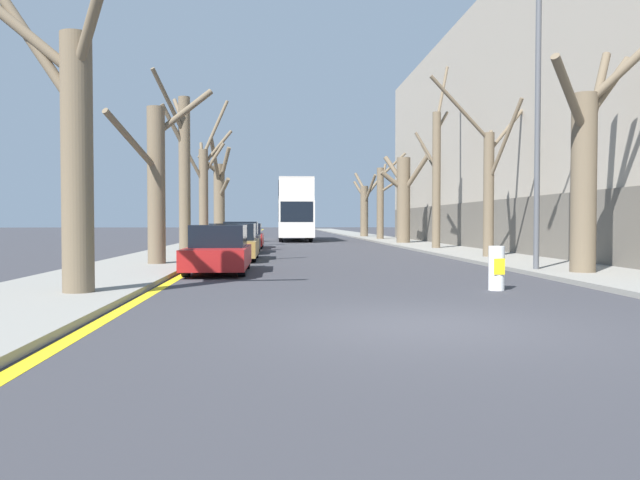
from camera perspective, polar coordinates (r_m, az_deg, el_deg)
ground_plane at (r=9.08m, az=9.35°, el=-7.72°), size 300.00×300.00×0.00m
sidewalk_left at (r=58.91m, az=-8.31°, el=0.30°), size 3.40×120.00×0.12m
sidewalk_right at (r=59.37m, az=4.40°, el=0.32°), size 3.40×120.00×0.12m
building_facade_right at (r=36.91m, az=20.88°, el=9.32°), size 10.08×41.53×12.91m
kerb_line_stripe at (r=58.80m, az=-6.48°, el=0.25°), size 0.24×120.00×0.01m
street_tree_left_0 at (r=12.96m, az=-21.66°, el=8.00°), size 3.06×1.80×6.46m
street_tree_left_1 at (r=20.91m, az=-14.72°, el=5.43°), size 2.94×3.22×5.92m
street_tree_left_2 at (r=27.90m, az=-12.39°, el=6.33°), size 1.40×3.00×7.78m
street_tree_left_3 at (r=35.54m, az=-10.52°, el=4.82°), size 3.08×2.83×8.38m
street_tree_left_4 at (r=43.42m, az=-9.22°, el=3.90°), size 2.36×3.06×6.98m
street_tree_right_0 at (r=18.29m, az=23.16°, el=6.20°), size 3.21×2.68×6.28m
street_tree_right_1 at (r=25.29m, az=15.20°, el=5.26°), size 4.66×3.69×7.04m
street_tree_right_2 at (r=33.00m, az=10.58°, el=6.02°), size 2.09×2.42×9.77m
street_tree_right_3 at (r=40.67m, az=7.62°, el=3.86°), size 3.00×2.85×5.82m
street_tree_right_4 at (r=49.56m, az=5.64°, el=3.65°), size 2.31×2.24×6.94m
street_tree_right_5 at (r=57.70m, az=4.12°, el=3.08°), size 3.08×3.59×6.06m
double_decker_bus at (r=48.93m, az=-2.35°, el=3.02°), size 2.54×11.69×4.62m
parked_car_0 at (r=18.35m, az=-9.24°, el=-0.92°), size 1.71×4.43×1.38m
parked_car_1 at (r=24.27m, az=-7.94°, el=-0.26°), size 1.87×4.48×1.41m
parked_car_2 at (r=29.62m, az=-7.22°, el=0.16°), size 1.73×3.98×1.48m
parked_car_3 at (r=34.94m, az=-6.72°, el=0.33°), size 1.81×4.50×1.38m
lamp_post at (r=19.13m, az=19.02°, el=11.18°), size 1.40×0.20×8.40m
traffic_bollard at (r=13.96m, az=15.84°, el=-2.49°), size 0.34×0.35×0.95m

